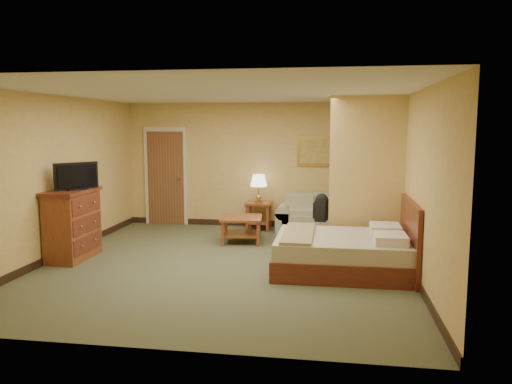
% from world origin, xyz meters
% --- Properties ---
extents(floor, '(6.00, 6.00, 0.00)m').
position_xyz_m(floor, '(0.00, 0.00, 0.00)').
color(floor, '#4D5235').
rests_on(floor, ground).
extents(ceiling, '(6.00, 6.00, 0.00)m').
position_xyz_m(ceiling, '(0.00, 0.00, 2.60)').
color(ceiling, white).
rests_on(ceiling, back_wall).
extents(back_wall, '(5.50, 0.02, 2.60)m').
position_xyz_m(back_wall, '(0.00, 3.00, 1.30)').
color(back_wall, tan).
rests_on(back_wall, floor).
extents(left_wall, '(0.02, 6.00, 2.60)m').
position_xyz_m(left_wall, '(-2.75, 0.00, 1.30)').
color(left_wall, tan).
rests_on(left_wall, floor).
extents(right_wall, '(0.02, 6.00, 2.60)m').
position_xyz_m(right_wall, '(2.75, 0.00, 1.30)').
color(right_wall, tan).
rests_on(right_wall, floor).
extents(partition, '(1.20, 0.15, 2.60)m').
position_xyz_m(partition, '(2.15, 0.93, 1.30)').
color(partition, tan).
rests_on(partition, floor).
extents(door, '(0.94, 0.16, 2.10)m').
position_xyz_m(door, '(-1.95, 2.96, 1.03)').
color(door, beige).
rests_on(door, floor).
extents(baseboard, '(5.50, 0.02, 0.12)m').
position_xyz_m(baseboard, '(0.00, 2.99, 0.06)').
color(baseboard, black).
rests_on(baseboard, floor).
extents(loveseat, '(1.53, 0.71, 0.77)m').
position_xyz_m(loveseat, '(1.27, 2.57, 0.25)').
color(loveseat, tan).
rests_on(loveseat, floor).
extents(side_table, '(0.52, 0.52, 0.57)m').
position_xyz_m(side_table, '(0.12, 2.65, 0.38)').
color(side_table, brown).
rests_on(side_table, floor).
extents(table_lamp, '(0.34, 0.34, 0.57)m').
position_xyz_m(table_lamp, '(0.12, 2.65, 1.00)').
color(table_lamp, '#AF8E40').
rests_on(table_lamp, side_table).
extents(coffee_table, '(0.81, 0.81, 0.47)m').
position_xyz_m(coffee_table, '(-0.03, 1.49, 0.34)').
color(coffee_table, brown).
rests_on(coffee_table, floor).
extents(wall_picture, '(0.80, 0.04, 0.62)m').
position_xyz_m(wall_picture, '(1.27, 2.97, 1.60)').
color(wall_picture, '#B78E3F').
rests_on(wall_picture, back_wall).
extents(dresser, '(0.55, 1.05, 1.12)m').
position_xyz_m(dresser, '(-2.48, -0.05, 0.56)').
color(dresser, brown).
rests_on(dresser, floor).
extents(tv, '(0.47, 0.59, 0.43)m').
position_xyz_m(tv, '(-2.38, -0.05, 1.32)').
color(tv, black).
rests_on(tv, dresser).
extents(bed, '(1.96, 1.64, 1.06)m').
position_xyz_m(bed, '(1.82, -0.10, 0.29)').
color(bed, '#541F13').
rests_on(bed, floor).
extents(backpack, '(0.23, 0.30, 0.47)m').
position_xyz_m(backpack, '(1.43, 1.07, 0.77)').
color(backpack, black).
rests_on(backpack, bed).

